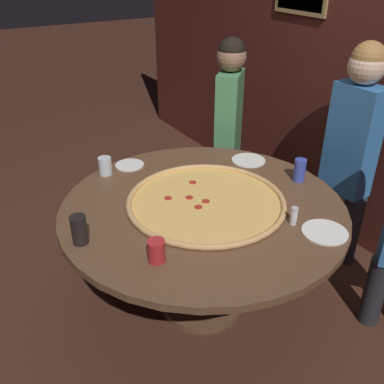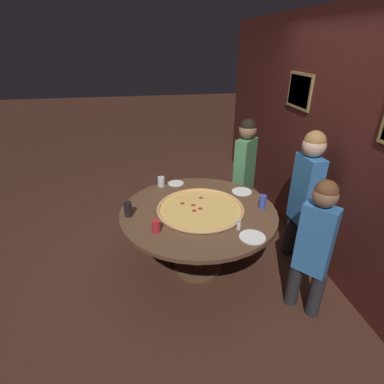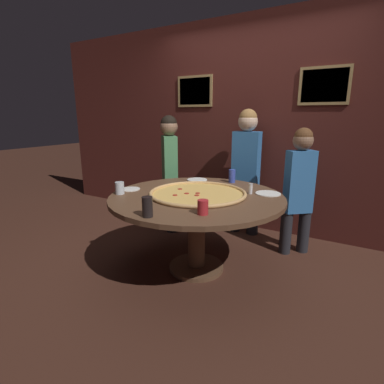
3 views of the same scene
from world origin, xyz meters
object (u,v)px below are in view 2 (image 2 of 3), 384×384
at_px(white_plate_near_front, 176,183).
at_px(diner_side_right, 244,168).
at_px(drink_cup_beside_pizza, 161,182).
at_px(drink_cup_centre_back, 263,202).
at_px(condiment_shaker, 239,225).
at_px(drink_cup_far_left, 156,226).
at_px(dining_table, 198,221).
at_px(diner_centre_back, 315,242).
at_px(drink_cup_by_shaker, 128,209).
at_px(diner_far_left, 305,193).
at_px(giant_pizza, 200,208).
at_px(white_plate_right_side, 252,237).
at_px(white_plate_far_back, 242,192).

distance_m(white_plate_near_front, diner_side_right, 0.93).
height_order(drink_cup_beside_pizza, drink_cup_centre_back, drink_cup_centre_back).
relative_size(drink_cup_beside_pizza, condiment_shaker, 1.16).
bearing_deg(drink_cup_far_left, diner_side_right, 133.03).
relative_size(dining_table, diner_centre_back, 1.19).
height_order(drink_cup_beside_pizza, diner_side_right, diner_side_right).
distance_m(drink_cup_by_shaker, diner_far_left, 1.82).
bearing_deg(diner_centre_back, giant_pizza, 8.64).
height_order(giant_pizza, white_plate_right_side, giant_pizza).
bearing_deg(giant_pizza, diner_far_left, 87.41).
height_order(giant_pizza, white_plate_near_front, giant_pizza).
bearing_deg(diner_far_left, white_plate_right_side, 121.52).
bearing_deg(drink_cup_centre_back, drink_cup_beside_pizza, -125.65).
bearing_deg(diner_side_right, drink_cup_beside_pizza, 147.28).
height_order(drink_cup_centre_back, diner_centre_back, diner_centre_back).
xyz_separation_m(drink_cup_centre_back, diner_centre_back, (0.66, 0.21, -0.06)).
bearing_deg(diner_centre_back, diner_side_right, -36.80).
relative_size(giant_pizza, drink_cup_far_left, 8.18).
height_order(drink_cup_centre_back, white_plate_far_back, drink_cup_centre_back).
relative_size(drink_cup_beside_pizza, drink_cup_centre_back, 0.80).
distance_m(drink_cup_centre_back, diner_centre_back, 0.69).
bearing_deg(drink_cup_far_left, dining_table, 124.39).
bearing_deg(giant_pizza, drink_cup_beside_pizza, -151.29).
xyz_separation_m(dining_table, white_plate_far_back, (-0.31, 0.56, 0.13)).
bearing_deg(dining_table, white_plate_right_side, 34.12).
relative_size(drink_cup_beside_pizza, diner_centre_back, 0.08).
distance_m(white_plate_near_front, diner_centre_back, 1.71).
xyz_separation_m(drink_cup_beside_pizza, condiment_shaker, (1.03, 0.61, -0.01)).
height_order(white_plate_near_front, condiment_shaker, condiment_shaker).
relative_size(drink_cup_far_left, diner_centre_back, 0.08).
bearing_deg(white_plate_near_front, giant_pizza, 14.12).
distance_m(drink_cup_far_left, diner_centre_back, 1.37).
bearing_deg(drink_cup_centre_back, dining_table, -95.98).
xyz_separation_m(drink_cup_beside_pizza, diner_side_right, (-0.19, 1.09, 0.02)).
height_order(giant_pizza, drink_cup_far_left, drink_cup_far_left).
bearing_deg(white_plate_right_side, diner_centre_back, 69.91).
xyz_separation_m(drink_cup_far_left, white_plate_near_front, (-0.97, 0.30, -0.05)).
height_order(white_plate_right_side, white_plate_far_back, same).
height_order(drink_cup_by_shaker, drink_cup_centre_back, drink_cup_by_shaker).
relative_size(drink_cup_beside_pizza, white_plate_right_side, 0.49).
distance_m(condiment_shaker, diner_far_left, 0.91).
distance_m(dining_table, white_plate_far_back, 0.66).
relative_size(condiment_shaker, diner_side_right, 0.07).
xyz_separation_m(dining_table, diner_side_right, (-0.82, 0.76, 0.21)).
bearing_deg(drink_cup_by_shaker, white_plate_right_side, 62.44).
distance_m(dining_table, white_plate_right_side, 0.68).
height_order(white_plate_near_front, diner_side_right, diner_side_right).
height_order(giant_pizza, drink_cup_beside_pizza, drink_cup_beside_pizza).
bearing_deg(drink_cup_far_left, drink_cup_by_shaker, -141.49).
bearing_deg(white_plate_right_side, drink_cup_by_shaker, -117.56).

